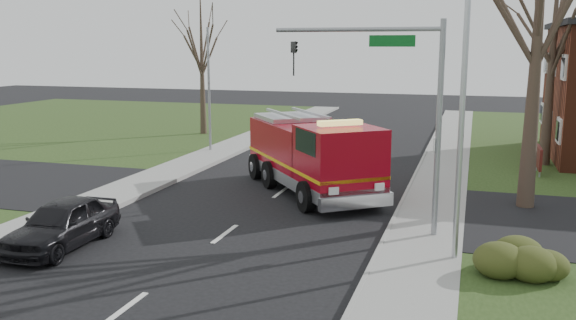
# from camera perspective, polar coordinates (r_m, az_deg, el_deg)

# --- Properties ---
(ground) EXTENTS (120.00, 120.00, 0.00)m
(ground) POSITION_cam_1_polar(r_m,az_deg,el_deg) (19.96, -5.93, -6.92)
(ground) COLOR black
(ground) RESTS_ON ground
(sidewalk_right) EXTENTS (2.40, 80.00, 0.15)m
(sidewalk_right) POSITION_cam_1_polar(r_m,az_deg,el_deg) (18.52, 12.22, -8.29)
(sidewalk_right) COLOR gray
(sidewalk_right) RESTS_ON ground
(sidewalk_left) EXTENTS (2.40, 80.00, 0.15)m
(sidewalk_left) POSITION_cam_1_polar(r_m,az_deg,el_deg) (23.00, -20.36, -4.98)
(sidewalk_left) COLOR gray
(sidewalk_left) RESTS_ON ground
(health_center_sign) EXTENTS (0.12, 2.00, 1.40)m
(health_center_sign) POSITION_cam_1_polar(r_m,az_deg,el_deg) (30.57, 22.42, 0.19)
(health_center_sign) COLOR #4B1411
(health_center_sign) RESTS_ON ground
(hedge_corner) EXTENTS (2.80, 2.00, 0.90)m
(hedge_corner) POSITION_cam_1_polar(r_m,az_deg,el_deg) (17.43, 21.29, -8.26)
(hedge_corner) COLOR #2D3B15
(hedge_corner) RESTS_ON lawn_right
(bare_tree_near) EXTENTS (6.00, 6.00, 12.00)m
(bare_tree_near) POSITION_cam_1_polar(r_m,az_deg,el_deg) (23.61, 22.50, 13.28)
(bare_tree_near) COLOR #3D3024
(bare_tree_near) RESTS_ON ground
(bare_tree_far) EXTENTS (5.25, 5.25, 10.50)m
(bare_tree_far) POSITION_cam_1_polar(r_m,az_deg,el_deg) (32.68, 23.62, 10.63)
(bare_tree_far) COLOR #3D3024
(bare_tree_far) RESTS_ON ground
(bare_tree_left) EXTENTS (4.50, 4.50, 9.00)m
(bare_tree_left) POSITION_cam_1_polar(r_m,az_deg,el_deg) (41.38, -8.09, 9.95)
(bare_tree_left) COLOR #3D3024
(bare_tree_left) RESTS_ON ground
(traffic_signal_mast) EXTENTS (5.29, 0.18, 6.80)m
(traffic_signal_mast) POSITION_cam_1_polar(r_m,az_deg,el_deg) (19.17, 10.20, 6.59)
(traffic_signal_mast) COLOR gray
(traffic_signal_mast) RESTS_ON ground
(streetlight_pole) EXTENTS (1.48, 0.16, 8.40)m
(streetlight_pole) POSITION_cam_1_polar(r_m,az_deg,el_deg) (17.06, 15.83, 5.35)
(streetlight_pole) COLOR #B7BABF
(streetlight_pole) RESTS_ON ground
(utility_pole_far) EXTENTS (0.14, 0.14, 7.00)m
(utility_pole_far) POSITION_cam_1_polar(r_m,az_deg,el_deg) (34.68, -7.40, 6.43)
(utility_pole_far) COLOR gray
(utility_pole_far) RESTS_ON ground
(fire_engine) EXTENTS (7.24, 8.22, 3.32)m
(fire_engine) POSITION_cam_1_polar(r_m,az_deg,el_deg) (25.04, 2.28, 0.28)
(fire_engine) COLOR maroon
(fire_engine) RESTS_ON ground
(parked_car_maroon) EXTENTS (1.83, 4.35, 1.47)m
(parked_car_maroon) POSITION_cam_1_polar(r_m,az_deg,el_deg) (19.68, -20.38, -5.58)
(parked_car_maroon) COLOR black
(parked_car_maroon) RESTS_ON ground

